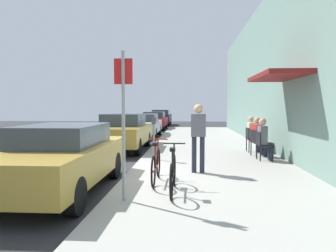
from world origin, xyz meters
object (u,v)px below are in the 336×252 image
at_px(parked_car_3, 154,120).
at_px(cafe_chair_2, 251,138).
at_px(bicycle_1, 173,174).
at_px(parked_car_2, 143,125).
at_px(street_sign, 123,114).
at_px(parked_car_0, 61,157).
at_px(parked_car_1, 123,131).
at_px(cafe_chair_0, 262,144).
at_px(pedestrian_standing, 198,133).
at_px(parked_car_4, 161,117).
at_px(cafe_chair_1, 257,141).
at_px(bicycle_0, 156,166).
at_px(seated_patron_0, 264,138).
at_px(seated_patron_1, 259,135).
at_px(parking_meter, 154,135).
at_px(seated_patron_2, 253,133).

height_order(parked_car_3, cafe_chair_2, parked_car_3).
xyz_separation_m(bicycle_1, cafe_chair_2, (2.54, 5.69, 0.14)).
relative_size(parked_car_2, bicycle_1, 2.57).
bearing_deg(street_sign, parked_car_2, 96.62).
relative_size(parked_car_0, cafe_chair_2, 5.06).
relative_size(parked_car_1, cafe_chair_0, 5.06).
distance_m(street_sign, pedestrian_standing, 2.86).
relative_size(parked_car_4, bicycle_1, 2.57).
bearing_deg(parked_car_4, pedestrian_standing, -82.56).
height_order(cafe_chair_0, cafe_chair_2, same).
distance_m(parked_car_2, parked_car_3, 5.87).
bearing_deg(cafe_chair_1, bicycle_0, -127.59).
distance_m(seated_patron_0, seated_patron_1, 0.81).
bearing_deg(cafe_chair_0, pedestrian_standing, -135.55).
bearing_deg(parked_car_2, parking_meter, -79.77).
bearing_deg(bicycle_1, cafe_chair_1, 61.43).
distance_m(parked_car_1, seated_patron_2, 5.03).
distance_m(parked_car_0, cafe_chair_1, 6.53).
xyz_separation_m(parked_car_2, bicycle_0, (1.92, -11.53, -0.22)).
bearing_deg(parking_meter, parked_car_1, 118.03).
relative_size(street_sign, seated_patron_1, 2.02).
distance_m(seated_patron_0, pedestrian_standing, 2.87).
height_order(street_sign, cafe_chair_1, street_sign).
distance_m(cafe_chair_2, pedestrian_standing, 4.32).
distance_m(parked_car_2, bicycle_0, 11.69).
xyz_separation_m(parked_car_1, seated_patron_2, (4.93, -0.99, 0.06)).
distance_m(parked_car_0, bicycle_1, 2.37).
distance_m(seated_patron_0, seated_patron_2, 1.82).
bearing_deg(street_sign, seated_patron_2, 61.26).
bearing_deg(street_sign, parked_car_0, 149.20).
distance_m(parking_meter, pedestrian_standing, 2.30).
bearing_deg(parked_car_4, cafe_chair_0, -76.27).
bearing_deg(cafe_chair_1, parked_car_0, -138.31).
bearing_deg(parked_car_2, parked_car_1, -90.00).
distance_m(street_sign, seated_patron_2, 7.18).
height_order(parked_car_3, cafe_chair_0, parked_car_3).
xyz_separation_m(parked_car_4, cafe_chair_1, (4.87, -19.14, -0.13)).
bearing_deg(bicycle_0, street_sign, -106.72).
relative_size(parked_car_0, pedestrian_standing, 2.59).
xyz_separation_m(parked_car_4, seated_patron_2, (4.93, -18.12, 0.07)).
xyz_separation_m(parked_car_4, pedestrian_standing, (2.86, -21.91, 0.37)).
xyz_separation_m(parking_meter, bicycle_0, (0.37, -2.94, -0.41)).
xyz_separation_m(parked_car_1, cafe_chair_1, (4.87, -2.01, -0.14)).
bearing_deg(parked_car_0, parked_car_4, 90.00).
distance_m(bicycle_1, seated_patron_2, 6.27).
xyz_separation_m(street_sign, bicycle_1, (0.83, 0.57, -1.16)).
bearing_deg(seated_patron_1, parked_car_0, -138.53).
height_order(bicycle_0, cafe_chair_0, bicycle_0).
distance_m(parked_car_3, street_sign, 18.88).
distance_m(parked_car_1, seated_patron_0, 5.67).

